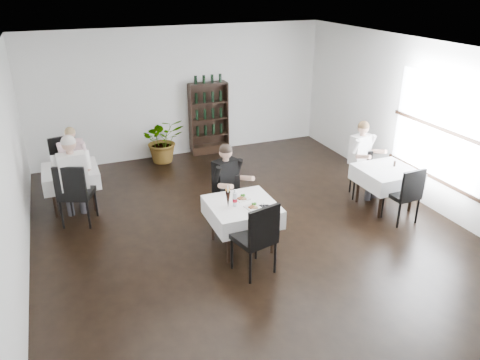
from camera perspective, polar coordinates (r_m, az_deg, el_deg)
name	(u,v)px	position (r m, az deg, el deg)	size (l,w,h in m)	color
room_shell	(260,157)	(7.10, 2.50, 2.83)	(9.00, 9.00, 9.00)	black
window_right	(439,131)	(9.04, 23.14, 5.57)	(0.06, 2.30, 1.85)	white
wine_shelf	(209,119)	(11.33, -3.82, 7.42)	(0.90, 0.28, 1.75)	black
main_table	(242,212)	(7.35, 0.25, -3.89)	(1.03, 1.03, 0.77)	black
left_table	(71,176)	(9.18, -19.93, 0.47)	(0.98, 0.98, 0.77)	black
right_table	(386,176)	(9.03, 17.40, 0.43)	(0.98, 0.98, 0.77)	black
potted_tree	(163,140)	(10.97, -9.36, 4.85)	(0.95, 0.82, 1.05)	#205A1E
main_chair_far	(229,200)	(7.93, -1.37, -2.47)	(0.49, 0.50, 0.93)	black
main_chair_near	(258,235)	(6.67, 2.17, -6.71)	(0.63, 0.64, 1.14)	black
left_chair_far	(66,162)	(9.83, -20.40, 2.08)	(0.61, 0.62, 1.13)	black
left_chair_near	(74,191)	(8.44, -19.54, -1.26)	(0.69, 0.69, 1.15)	black
right_chair_far	(362,171)	(9.45, 14.62, 1.06)	(0.53, 0.54, 0.88)	black
right_chair_near	(406,192)	(8.56, 19.59, -1.38)	(0.50, 0.50, 1.04)	black
diner_main	(229,180)	(7.83, -1.36, -0.06)	(0.66, 0.69, 1.50)	#3A3940
diner_left_far	(73,157)	(9.58, -19.70, 2.66)	(0.58, 0.61, 1.39)	#3A3940
diner_left_near	(73,172)	(8.44, -19.72, 0.89)	(0.63, 0.63, 1.64)	#3A3940
diner_right_far	(364,153)	(9.37, 14.83, 3.20)	(0.62, 0.66, 1.49)	#3A3940
plate_far	(242,198)	(7.41, 0.22, -2.22)	(0.26, 0.26, 0.07)	white
plate_near	(253,207)	(7.15, 1.61, -3.29)	(0.25, 0.25, 0.07)	white
pilsner_dark	(228,200)	(7.10, -1.47, -2.40)	(0.08, 0.08, 0.33)	black
pilsner_lager	(228,197)	(7.20, -1.49, -2.06)	(0.07, 0.07, 0.32)	#C28631
coke_bottle	(235,199)	(7.16, -0.63, -2.36)	(0.07, 0.07, 0.28)	silver
napkin_cutlery	(264,207)	(7.18, 2.90, -3.26)	(0.20, 0.19, 0.02)	black
pepper_mill	(395,164)	(9.12, 18.33, 1.90)	(0.04, 0.04, 0.10)	black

